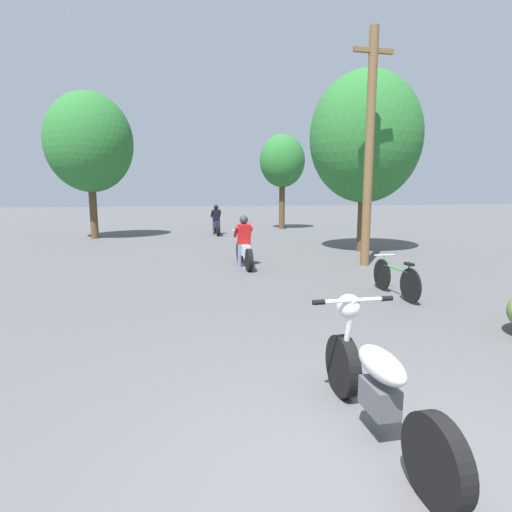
{
  "coord_description": "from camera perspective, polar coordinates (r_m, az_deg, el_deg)",
  "views": [
    {
      "loc": [
        -1.3,
        -2.17,
        1.99
      ],
      "look_at": [
        0.09,
        4.58,
        0.9
      ],
      "focal_mm": 28.0,
      "sensor_mm": 36.0,
      "label": 1
    }
  ],
  "objects": [
    {
      "name": "bicycle_parked",
      "position": [
        8.22,
        19.31,
        -3.04
      ],
      "size": [
        0.44,
        1.67,
        0.75
      ],
      "color": "black",
      "rests_on": "ground"
    },
    {
      "name": "ground_plane",
      "position": [
        3.21,
        17.4,
        -29.7
      ],
      "size": [
        120.0,
        120.0,
        0.0
      ],
      "primitive_type": "plane",
      "color": "#515154"
    },
    {
      "name": "motorcycle_rider_lead",
      "position": [
        10.9,
        -1.72,
        1.27
      ],
      "size": [
        0.5,
        2.09,
        1.39
      ],
      "color": "black",
      "rests_on": "ground"
    },
    {
      "name": "motorcycle_foreground",
      "position": [
        3.57,
        16.79,
        -17.02
      ],
      "size": [
        0.78,
        2.05,
        1.05
      ],
      "color": "black",
      "rests_on": "ground"
    },
    {
      "name": "roadside_tree_right_far",
      "position": [
        22.53,
        3.79,
        13.31
      ],
      "size": [
        2.49,
        2.24,
        5.17
      ],
      "color": "#513A23",
      "rests_on": "ground"
    },
    {
      "name": "roadside_tree_left",
      "position": [
        19.14,
        -22.73,
        14.69
      ],
      "size": [
        3.66,
        3.3,
        6.24
      ],
      "color": "#513A23",
      "rests_on": "ground"
    },
    {
      "name": "utility_pole",
      "position": [
        11.44,
        15.89,
        14.72
      ],
      "size": [
        1.1,
        0.24,
        6.22
      ],
      "color": "brown",
      "rests_on": "ground"
    },
    {
      "name": "roadside_tree_right_near",
      "position": [
        14.31,
        15.38,
        15.99
      ],
      "size": [
        3.75,
        3.37,
        5.98
      ],
      "color": "#513A23",
      "rests_on": "ground"
    },
    {
      "name": "motorcycle_rider_far",
      "position": [
        19.48,
        -5.69,
        4.66
      ],
      "size": [
        0.5,
        2.14,
        1.44
      ],
      "color": "black",
      "rests_on": "ground"
    }
  ]
}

